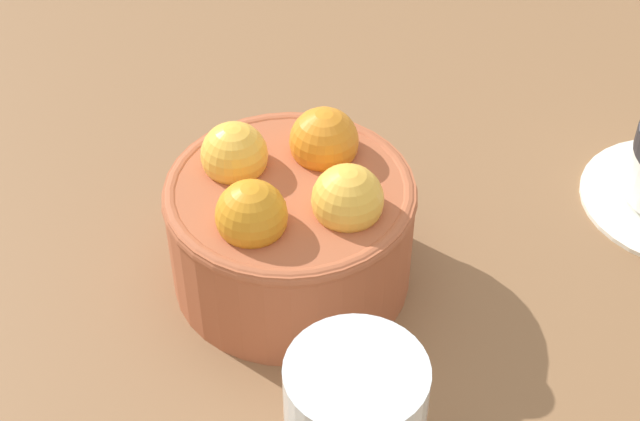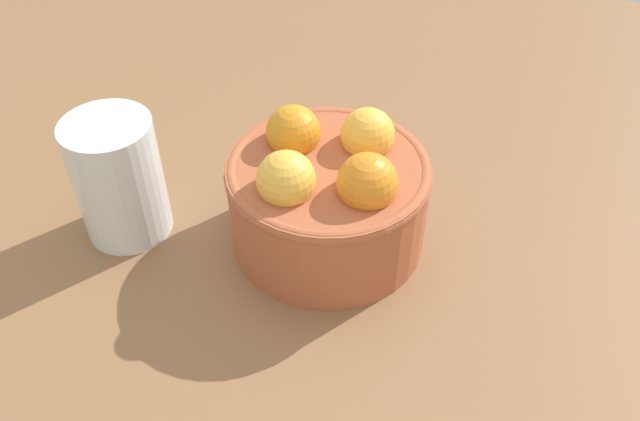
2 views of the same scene
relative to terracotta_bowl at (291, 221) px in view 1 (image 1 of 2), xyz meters
The scene contains 2 objects.
ground_plane 5.79cm from the terracotta_bowl, 117.59° to the left, with size 140.32×93.27×3.04cm, color brown.
terracotta_bowl is the anchor object (origin of this frame).
Camera 1 is at (-38.59, -0.60, 39.89)cm, focal length 53.06 mm.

